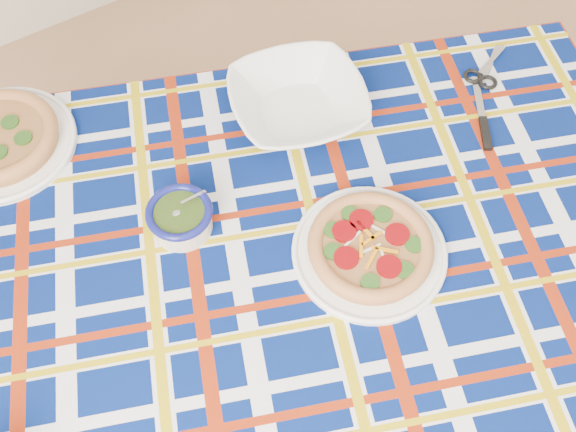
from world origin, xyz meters
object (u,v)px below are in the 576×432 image
dining_table (279,271)px  pesto_bowl (180,217)px  main_focaccia_plate (370,247)px  serving_bowl (298,102)px

dining_table → pesto_bowl: 0.22m
dining_table → pesto_bowl: bearing=151.6°
main_focaccia_plate → serving_bowl: serving_bowl is taller
dining_table → pesto_bowl: size_ratio=14.15×
dining_table → pesto_bowl: (-0.12, 0.14, 0.11)m
main_focaccia_plate → serving_bowl: 0.36m
main_focaccia_plate → pesto_bowl: size_ratio=2.36×
main_focaccia_plate → pesto_bowl: 0.35m
serving_bowl → dining_table: bearing=-129.2°
dining_table → pesto_bowl: pesto_bowl is taller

